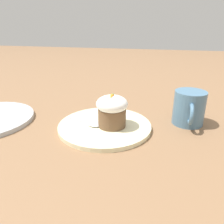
{
  "coord_description": "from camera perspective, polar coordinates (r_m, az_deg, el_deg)",
  "views": [
    {
      "loc": [
        0.53,
        0.14,
        0.27
      ],
      "look_at": [
        0.01,
        0.02,
        0.05
      ],
      "focal_mm": 35.0,
      "sensor_mm": 36.0,
      "label": 1
    }
  ],
  "objects": [
    {
      "name": "carrot_cake",
      "position": [
        0.58,
        -0.0,
        0.48
      ],
      "size": [
        0.08,
        0.08,
        0.09
      ],
      "color": "brown",
      "rests_on": "dessert_plate"
    },
    {
      "name": "ground_plane",
      "position": [
        0.62,
        -1.91,
        -4.17
      ],
      "size": [
        4.0,
        4.0,
        0.0
      ],
      "primitive_type": "plane",
      "color": "#846042"
    },
    {
      "name": "spoon",
      "position": [
        0.61,
        -5.66,
        -2.85
      ],
      "size": [
        0.06,
        0.12,
        0.01
      ],
      "color": "silver",
      "rests_on": "dessert_plate"
    },
    {
      "name": "coffee_cup",
      "position": [
        0.66,
        19.48,
        0.99
      ],
      "size": [
        0.12,
        0.09,
        0.1
      ],
      "color": "teal",
      "rests_on": "ground_plane"
    },
    {
      "name": "dessert_plate",
      "position": [
        0.61,
        -1.91,
        -3.67
      ],
      "size": [
        0.26,
        0.26,
        0.01
      ],
      "color": "beige",
      "rests_on": "ground_plane"
    }
  ]
}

